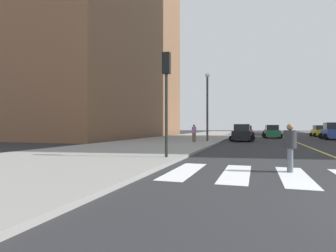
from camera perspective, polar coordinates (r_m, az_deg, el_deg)
sidewalk_kerb_west at (r=27.06m, az=-0.43°, el=-3.30°), size 10.00×120.00×0.15m
lane_divider_paint at (r=45.88m, az=22.41°, el=-2.07°), size 0.16×80.00×0.01m
low_rise_brick_west at (r=45.72m, az=-13.18°, el=15.02°), size 16.00×32.00×27.02m
car_blue_nearest at (r=39.63m, az=30.62°, el=-0.98°), size 2.98×4.69×2.07m
car_yellow_second at (r=49.10m, az=28.52°, el=-0.97°), size 2.60×4.05×1.77m
car_red_third at (r=50.59m, az=15.82°, el=-0.97°), size 2.43×3.88×1.73m
car_gray_fourth at (r=57.60m, az=19.92°, el=-0.84°), size 2.48×3.96×1.77m
car_green_fifth at (r=40.95m, az=20.39°, el=-1.13°), size 2.63×4.10×1.80m
car_black_sixth at (r=31.15m, az=14.88°, el=-1.43°), size 2.64×4.16×1.84m
traffic_light_far_corner at (r=13.35m, az=-0.31°, el=8.59°), size 0.36×0.41×4.93m
pedestrian_crossing at (r=10.64m, az=23.58°, el=-3.66°), size 0.42×0.42×1.69m
pedestrian_walking_west at (r=26.46m, az=5.32°, el=-1.27°), size 0.40×0.40×1.63m
street_lamp at (r=28.01m, az=8.01°, el=5.17°), size 0.44×0.44×6.72m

